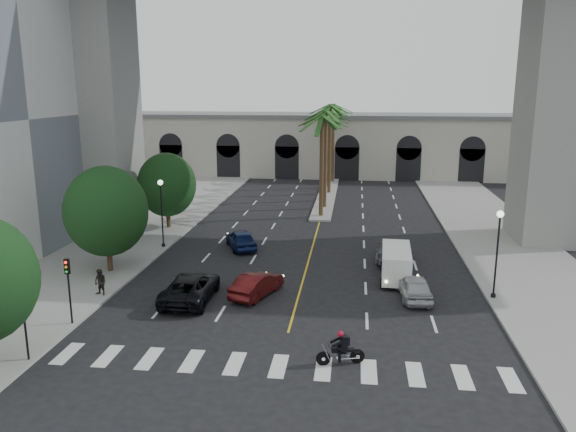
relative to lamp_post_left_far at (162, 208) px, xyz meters
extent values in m
plane|color=black|center=(11.40, -16.00, -3.22)|extent=(140.00, 140.00, 0.00)
cube|color=gray|center=(-3.60, -1.00, -3.15)|extent=(8.00, 100.00, 0.15)
cube|color=gray|center=(26.40, -1.00, -3.15)|extent=(8.00, 100.00, 0.15)
cube|color=gray|center=(11.40, 22.00, -3.12)|extent=(2.00, 24.00, 0.20)
cube|color=beige|center=(11.40, 39.00, 0.78)|extent=(70.00, 10.00, 8.00)
cube|color=slate|center=(11.40, 39.00, 5.03)|extent=(71.00, 10.50, 0.50)
cube|color=gray|center=(29.90, 6.00, 7.18)|extent=(5.00, 6.00, 20.80)
cube|color=gray|center=(-7.10, 6.00, 7.18)|extent=(5.00, 6.00, 20.80)
cylinder|color=#47331E|center=(11.40, 12.00, 1.53)|extent=(0.40, 0.40, 9.50)
cylinder|color=#47331E|center=(11.50, 16.00, 1.68)|extent=(0.40, 0.40, 9.80)
cylinder|color=#47331E|center=(11.20, 20.00, 1.43)|extent=(0.40, 0.40, 9.30)
cylinder|color=#47331E|center=(11.55, 24.00, 1.83)|extent=(0.40, 0.40, 10.10)
cylinder|color=#47331E|center=(11.30, 28.00, 1.58)|extent=(0.40, 0.40, 9.60)
cylinder|color=#47331E|center=(11.60, 32.00, 1.73)|extent=(0.40, 0.40, 9.90)
cylinder|color=#382616|center=(-1.60, -6.00, -2.00)|extent=(0.36, 0.36, 2.45)
ellipsoid|color=black|center=(-1.60, -6.00, 0.99)|extent=(5.44, 5.44, 5.98)
cylinder|color=#382616|center=(-1.60, 6.00, -2.09)|extent=(0.36, 0.36, 2.27)
ellipsoid|color=black|center=(-1.60, 6.00, 0.68)|extent=(5.04, 5.04, 5.54)
cylinder|color=black|center=(0.00, 0.00, -3.04)|extent=(0.28, 0.28, 0.36)
cylinder|color=black|center=(0.00, 0.00, -0.62)|extent=(0.11, 0.11, 5.00)
sphere|color=white|center=(0.00, 0.00, 1.93)|extent=(0.40, 0.40, 0.40)
cylinder|color=black|center=(22.80, -8.00, -3.04)|extent=(0.28, 0.28, 0.36)
cylinder|color=black|center=(22.80, -8.00, -0.62)|extent=(0.11, 0.11, 5.00)
sphere|color=white|center=(22.80, -8.00, 1.93)|extent=(0.40, 0.40, 0.40)
cylinder|color=black|center=(0.10, -18.50, -1.47)|extent=(0.10, 0.10, 3.50)
cube|color=black|center=(0.10, -18.50, 0.03)|extent=(0.25, 0.18, 0.80)
cylinder|color=black|center=(0.10, -14.50, -1.47)|extent=(0.10, 0.10, 3.50)
cube|color=black|center=(0.10, -14.50, 0.03)|extent=(0.25, 0.18, 0.80)
cylinder|color=black|center=(13.37, -17.17, -2.89)|extent=(0.66, 0.27, 0.65)
cylinder|color=black|center=(14.89, -16.76, -2.89)|extent=(0.66, 0.27, 0.65)
cube|color=silver|center=(14.19, -16.95, -2.81)|extent=(0.50, 0.41, 0.28)
cube|color=black|center=(14.03, -17.00, -2.50)|extent=(0.64, 0.39, 0.22)
cube|color=black|center=(14.50, -16.87, -2.55)|extent=(0.54, 0.38, 0.13)
cylinder|color=black|center=(13.61, -17.11, -2.26)|extent=(0.19, 0.59, 0.03)
cube|color=black|center=(14.26, -16.93, -2.13)|extent=(0.38, 0.47, 0.57)
cube|color=black|center=(14.43, -16.89, -2.08)|extent=(0.23, 0.36, 0.41)
sphere|color=#AF0B22|center=(14.11, -16.97, -1.76)|extent=(0.28, 0.28, 0.28)
imported|color=#ADAEB2|center=(18.20, -8.37, -2.50)|extent=(2.02, 4.35, 1.44)
imported|color=#470E0E|center=(8.92, -9.04, -2.52)|extent=(2.87, 4.51, 1.40)
imported|color=black|center=(5.21, -10.23, -2.45)|extent=(2.63, 5.60, 1.55)
imported|color=slate|center=(17.36, -0.77, -2.49)|extent=(2.72, 5.29, 1.47)
imported|color=#0F1C49|center=(5.98, 0.66, -2.47)|extent=(3.41, 4.75, 1.50)
cube|color=white|center=(17.33, -5.14, -2.06)|extent=(1.99, 4.88, 1.78)
cube|color=black|center=(17.23, -7.41, -1.84)|extent=(1.66, 0.29, 0.76)
cylinder|color=black|center=(16.41, -6.79, -2.91)|extent=(0.28, 0.63, 0.62)
cylinder|color=black|center=(18.11, -6.87, -2.91)|extent=(0.28, 0.63, 0.62)
cylinder|color=black|center=(16.56, -3.41, -2.91)|extent=(0.28, 0.63, 0.62)
cylinder|color=black|center=(18.25, -3.48, -2.91)|extent=(0.28, 0.63, 0.62)
imported|color=black|center=(-3.04, -14.50, -2.26)|extent=(0.64, 0.48, 1.62)
imported|color=black|center=(-0.20, -10.43, -2.28)|extent=(0.91, 0.79, 1.58)
camera|label=1|loc=(14.58, -40.19, 8.99)|focal=35.00mm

